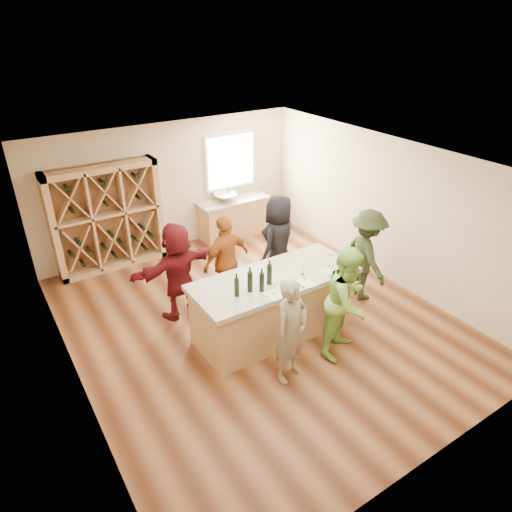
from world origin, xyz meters
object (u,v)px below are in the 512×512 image
person_server (366,255)px  person_far_right (278,242)px  wine_bottle_a (237,287)px  wine_bottle_c (250,282)px  person_near_left (291,331)px  wine_bottle_d (262,282)px  wine_bottle_e (269,275)px  sink (226,197)px  person_far_mid (226,261)px  person_far_left (178,271)px  person_near_right (347,302)px  wine_rack (107,218)px  tasting_counter_base (274,307)px

person_server → person_far_right: size_ratio=0.94×
wine_bottle_a → wine_bottle_c: bearing=0.0°
person_near_left → person_server: size_ratio=0.94×
wine_bottle_a → wine_bottle_d: (0.38, -0.09, 0.00)m
wine_bottle_e → sink: bearing=70.3°
sink → person_far_right: person_far_right is taller
person_far_mid → wine_bottle_d: bearing=69.9°
person_server → person_far_mid: (-2.22, 1.23, -0.01)m
person_far_left → wine_bottle_a: bearing=92.3°
wine_bottle_c → wine_bottle_e: size_ratio=1.00×
person_near_right → wine_bottle_e: bearing=113.1°
wine_rack → person_far_mid: (1.36, -2.47, -0.24)m
wine_rack → person_near_left: size_ratio=1.34×
wine_bottle_d → person_far_mid: person_far_mid is taller
wine_rack → person_near_right: size_ratio=1.22×
tasting_counter_base → sink: bearing=72.4°
wine_rack → person_far_mid: 2.83m
person_near_left → wine_bottle_e: bearing=61.1°
tasting_counter_base → person_far_left: 1.76m
wine_bottle_c → sink: bearing=65.7°
sink → wine_bottle_e: 4.00m
wine_bottle_c → wine_bottle_d: 0.18m
wine_rack → person_near_left: (1.14, -4.69, -0.28)m
person_server → person_far_mid: size_ratio=1.02×
wine_rack → person_near_left: wine_rack is taller
wine_bottle_e → person_far_left: 1.75m
wine_bottle_a → person_near_left: bearing=-65.8°
wine_bottle_c → person_far_mid: size_ratio=0.19×
wine_rack → person_far_right: size_ratio=1.19×
tasting_counter_base → wine_bottle_d: wine_bottle_d is taller
person_far_mid → person_near_left: bearing=72.6°
person_far_mid → person_server: bearing=139.3°
wine_bottle_c → person_far_mid: person_far_mid is taller
person_far_left → wine_bottle_c: bearing=100.5°
wine_bottle_c → person_far_left: person_far_left is taller
person_far_mid → person_near_right: bearing=99.6°
sink → wine_bottle_a: 4.25m
person_near_left → wine_bottle_c: bearing=85.0°
person_near_left → tasting_counter_base: bearing=52.4°
wine_rack → sink: wine_rack is taller
wine_bottle_a → wine_bottle_e: bearing=1.8°
person_far_left → wine_bottle_d: bearing=104.3°
wine_bottle_d → person_server: size_ratio=0.17×
wine_bottle_a → person_far_mid: bearing=66.6°
tasting_counter_base → wine_bottle_d: size_ratio=8.56×
wine_bottle_d → wine_rack: bearing=106.2°
sink → person_far_left: bearing=-134.2°
wine_bottle_a → wine_rack: bearing=101.2°
person_near_right → person_far_mid: person_near_right is taller
person_far_right → person_server: bearing=108.2°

